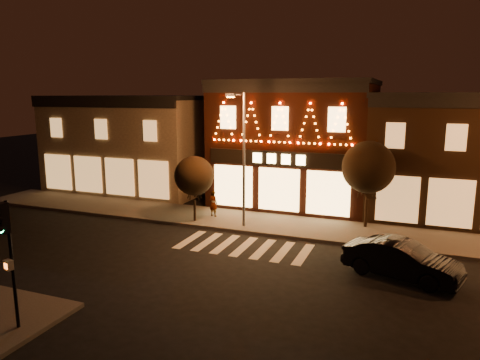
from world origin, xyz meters
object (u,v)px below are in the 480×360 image
Objects in this scene: pedestrian at (213,204)px; dark_sedan at (402,260)px; traffic_signal_near at (7,241)px; streetlamp_mid at (242,150)px.

dark_sedan is at bearing 169.95° from pedestrian.
traffic_signal_near is 2.63× the size of pedestrian.
streetlamp_mid reaches higher than dark_sedan.
streetlamp_mid is 4.68× the size of pedestrian.
traffic_signal_near is at bearing 146.42° from dark_sedan.
pedestrian is at bearing 143.50° from streetlamp_mid.
traffic_signal_near reaches higher than pedestrian.
streetlamp_mid is 10.04m from dark_sedan.
traffic_signal_near is 14.45m from pedestrian.
pedestrian is at bearing 102.42° from traffic_signal_near.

